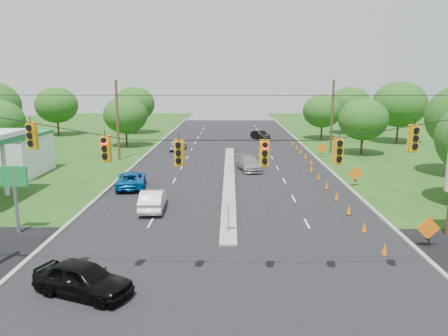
{
  "coord_description": "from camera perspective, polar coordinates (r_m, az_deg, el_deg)",
  "views": [
    {
      "loc": [
        0.11,
        -18.54,
        9.01
      ],
      "look_at": [
        -0.35,
        12.04,
        2.8
      ],
      "focal_mm": 35.0,
      "sensor_mm": 36.0,
      "label": 1
    }
  ],
  "objects": [
    {
      "name": "cone_6",
      "position": [
        44.15,
        11.35,
        -0.06
      ],
      "size": [
        0.32,
        0.32,
        0.7
      ],
      "primitive_type": "cone",
      "color": "orange",
      "rests_on": "ground"
    },
    {
      "name": "cone_1",
      "position": [
        27.69,
        17.87,
        -7.32
      ],
      "size": [
        0.32,
        0.32,
        0.7
      ],
      "primitive_type": "cone",
      "color": "orange",
      "rests_on": "ground"
    },
    {
      "name": "white_sedan",
      "position": [
        31.09,
        -9.29,
        -4.11
      ],
      "size": [
        1.83,
        4.57,
        1.48
      ],
      "primitive_type": "imported",
      "rotation": [
        0.0,
        0.0,
        3.2
      ],
      "color": "white",
      "rests_on": "ground"
    },
    {
      "name": "median_sign",
      "position": [
        25.68,
        0.58,
        -5.62
      ],
      "size": [
        0.55,
        0.06,
        2.05
      ],
      "color": "gray",
      "rests_on": "ground"
    },
    {
      "name": "cone_8",
      "position": [
        51.03,
        10.61,
        1.51
      ],
      "size": [
        0.32,
        0.32,
        0.7
      ],
      "primitive_type": "cone",
      "color": "orange",
      "rests_on": "ground"
    },
    {
      "name": "work_sign_2",
      "position": [
        52.26,
        12.67,
        2.49
      ],
      "size": [
        1.27,
        0.58,
        1.37
      ],
      "color": "black",
      "rests_on": "ground"
    },
    {
      "name": "cone_10",
      "position": [
        57.85,
        9.46,
        2.72
      ],
      "size": [
        0.32,
        0.32,
        0.7
      ],
      "primitive_type": "cone",
      "color": "orange",
      "rests_on": "ground"
    },
    {
      "name": "silver_car_far",
      "position": [
        44.15,
        3.26,
        0.6
      ],
      "size": [
        2.95,
        5.07,
        1.38
      ],
      "primitive_type": "imported",
      "rotation": [
        0.0,
        0.0,
        0.23
      ],
      "color": "gray",
      "rests_on": "ground"
    },
    {
      "name": "tree_11",
      "position": [
        76.29,
        16.13,
        7.99
      ],
      "size": [
        6.72,
        6.72,
        7.84
      ],
      "color": "black",
      "rests_on": "ground"
    },
    {
      "name": "black_sedan",
      "position": [
        19.92,
        -17.94,
        -13.61
      ],
      "size": [
        4.75,
        3.26,
        1.5
      ],
      "primitive_type": "imported",
      "rotation": [
        0.0,
        0.0,
        1.2
      ],
      "color": "black",
      "rests_on": "ground"
    },
    {
      "name": "signal_span",
      "position": [
        18.0,
        0.32,
        -1.49
      ],
      "size": [
        25.6,
        0.32,
        9.0
      ],
      "color": "#422D1C",
      "rests_on": "ground"
    },
    {
      "name": "dark_car_receding",
      "position": [
        67.12,
        4.76,
        4.3
      ],
      "size": [
        2.99,
        4.28,
        1.34
      ],
      "primitive_type": "imported",
      "rotation": [
        0.0,
        0.0,
        0.43
      ],
      "color": "black",
      "rests_on": "ground"
    },
    {
      "name": "cone_0",
      "position": [
        24.57,
        20.24,
        -9.9
      ],
      "size": [
        0.32,
        0.32,
        0.7
      ],
      "primitive_type": "cone",
      "color": "orange",
      "rests_on": "ground"
    },
    {
      "name": "work_sign_0",
      "position": [
        26.17,
        25.13,
        -7.26
      ],
      "size": [
        1.27,
        0.58,
        1.37
      ],
      "color": "black",
      "rests_on": "ground"
    },
    {
      "name": "tree_12",
      "position": [
        68.14,
        12.73,
        7.27
      ],
      "size": [
        5.88,
        5.88,
        6.86
      ],
      "color": "black",
      "rests_on": "ground"
    },
    {
      "name": "blue_pickup",
      "position": [
        37.77,
        -12.03,
        -1.49
      ],
      "size": [
        3.12,
        5.35,
        1.4
      ],
      "primitive_type": "imported",
      "rotation": [
        0.0,
        0.0,
        3.31
      ],
      "color": "#024A96",
      "rests_on": "ground"
    },
    {
      "name": "curb_right",
      "position": [
        50.37,
        12.29,
        0.91
      ],
      "size": [
        0.25,
        110.0,
        0.16
      ],
      "primitive_type": "cube",
      "color": "gray",
      "rests_on": "ground"
    },
    {
      "name": "cone_11",
      "position": [
        61.28,
        8.98,
        3.22
      ],
      "size": [
        0.32,
        0.32,
        0.7
      ],
      "primitive_type": "cone",
      "color": "orange",
      "rests_on": "ground"
    },
    {
      "name": "cross_street",
      "position": [
        20.62,
        0.48,
        -14.44
      ],
      "size": [
        160.0,
        14.0,
        0.02
      ],
      "primitive_type": "cube",
      "color": "black",
      "rests_on": "ground"
    },
    {
      "name": "median",
      "position": [
        40.56,
        0.68,
        -1.36
      ],
      "size": [
        1.0,
        34.0,
        0.18
      ],
      "primitive_type": "cube",
      "color": "gray",
      "rests_on": "ground"
    },
    {
      "name": "utility_pole_far_right",
      "position": [
        55.14,
        13.93,
        6.46
      ],
      "size": [
        0.28,
        0.28,
        9.0
      ],
      "primitive_type": "cylinder",
      "color": "#422D1C",
      "rests_on": "ground"
    },
    {
      "name": "work_sign_1",
      "position": [
        38.89,
        16.8,
        -0.77
      ],
      "size": [
        1.27,
        0.58,
        1.37
      ],
      "color": "black",
      "rests_on": "ground"
    },
    {
      "name": "ground",
      "position": [
        20.62,
        0.48,
        -14.44
      ],
      "size": [
        160.0,
        160.0,
        0.0
      ],
      "primitive_type": "plane",
      "color": "black",
      "rests_on": "ground"
    },
    {
      "name": "cone_3",
      "position": [
        34.15,
        14.5,
        -3.58
      ],
      "size": [
        0.32,
        0.32,
        0.7
      ],
      "primitive_type": "cone",
      "color": "orange",
      "rests_on": "ground"
    },
    {
      "name": "cone_9",
      "position": [
        54.44,
        10.0,
        2.15
      ],
      "size": [
        0.32,
        0.32,
        0.7
      ],
      "primitive_type": "cone",
      "color": "orange",
      "rests_on": "ground"
    },
    {
      "name": "curb_left",
      "position": [
        50.42,
        -10.84,
        0.98
      ],
      "size": [
        0.25,
        110.0,
        0.16
      ],
      "primitive_type": "cube",
      "color": "gray",
      "rests_on": "ground"
    },
    {
      "name": "cone_2",
      "position": [
        30.89,
        16.0,
        -5.26
      ],
      "size": [
        0.32,
        0.32,
        0.7
      ],
      "primitive_type": "cone",
      "color": "orange",
      "rests_on": "ground"
    },
    {
      "name": "tree_10",
      "position": [
        67.04,
        21.95,
        7.73
      ],
      "size": [
        7.56,
        7.56,
        8.82
      ],
      "color": "black",
      "rests_on": "ground"
    },
    {
      "name": "tree_4",
      "position": [
        76.04,
        -21.03,
        7.67
      ],
      "size": [
        6.72,
        6.72,
        7.84
      ],
      "color": "black",
      "rests_on": "ground"
    },
    {
      "name": "cone_4",
      "position": [
        37.46,
        13.26,
        -2.2
      ],
      "size": [
        0.32,
        0.32,
        0.7
      ],
      "primitive_type": "cone",
      "color": "orange",
      "rests_on": "ground"
    },
    {
      "name": "utility_pole_far_left",
      "position": [
        50.35,
        -13.72,
        6.02
      ],
      "size": [
        0.28,
        0.28,
        9.0
      ],
      "primitive_type": "cylinder",
      "color": "#422D1C",
      "rests_on": "ground"
    },
    {
      "name": "cone_5",
      "position": [
        40.79,
        12.23,
        -1.04
      ],
      "size": [
        0.32,
        0.32,
        0.7
      ],
      "primitive_type": "cone",
      "color": "orange",
      "rests_on": "ground"
    },
    {
      "name": "tree_5",
      "position": [
        60.4,
        -12.74,
        6.76
      ],
      "size": [
        5.88,
        5.88,
        6.86
      ],
      "color": "black",
      "rests_on": "ground"
    },
    {
      "name": "silver_car_oncoming",
      "position": [
        56.98,
        -6.01,
        3.06
      ],
      "size": [
        2.1,
        4.42,
        1.46
      ],
      "primitive_type": "imported",
      "rotation": [
        0.0,
        0.0,
        3.05
      ],
      "color": "#908EA4",
      "rests_on": "ground"
    },
    {
      "name": "tree_6",
      "position": [
        75.39,
        -11.6,
        8.17
      ],
      "size": [
        6.72,
        6.72,
        7.84
      ],
      "color": "black",
      "rests_on": "ground"
    },
    {
      "name": "tree_9",
      "position": [
        55.09,
        17.73,
        6.07
      ],
      "size": [
        5.88,
        5.88,
        6.86
      ],
      "color": "black",
      "rests_on": "ground"
    },
    {
      "name": "cone_7",
      "position": [
        47.64,
        11.31,
        0.78
      ],
      "size": [
        0.32,
        0.32,
        0.7
      ],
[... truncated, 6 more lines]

